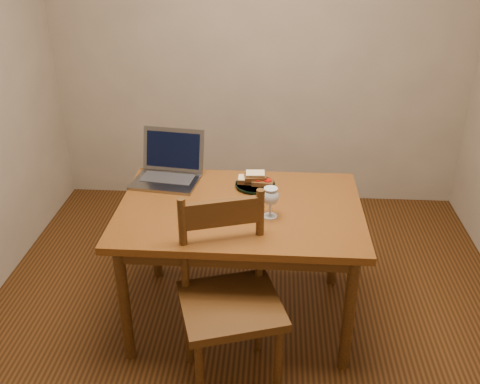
# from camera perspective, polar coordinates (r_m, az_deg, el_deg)

# --- Properties ---
(floor) EXTENTS (3.20, 3.20, 0.02)m
(floor) POSITION_cam_1_polar(r_m,az_deg,el_deg) (3.24, 0.82, -13.69)
(floor) COLOR black
(floor) RESTS_ON ground
(back_wall) EXTENTS (3.20, 0.02, 2.60)m
(back_wall) POSITION_cam_1_polar(r_m,az_deg,el_deg) (4.13, 2.21, 15.93)
(back_wall) COLOR gray
(back_wall) RESTS_ON floor
(front_wall) EXTENTS (3.20, 0.02, 2.60)m
(front_wall) POSITION_cam_1_polar(r_m,az_deg,el_deg) (1.17, -3.22, -16.99)
(front_wall) COLOR gray
(front_wall) RESTS_ON floor
(table) EXTENTS (1.30, 0.90, 0.74)m
(table) POSITION_cam_1_polar(r_m,az_deg,el_deg) (2.89, 0.01, -3.03)
(table) COLOR #4C200C
(table) RESTS_ON floor
(chair) EXTENTS (0.57, 0.56, 0.50)m
(chair) POSITION_cam_1_polar(r_m,az_deg,el_deg) (2.57, -1.15, -10.56)
(chair) COLOR #381F0B
(chair) RESTS_ON floor
(plate) EXTENTS (0.23, 0.23, 0.02)m
(plate) POSITION_cam_1_polar(r_m,az_deg,el_deg) (3.06, 1.62, 0.75)
(plate) COLOR black
(plate) RESTS_ON table
(sandwich_cheese) EXTENTS (0.13, 0.08, 0.04)m
(sandwich_cheese) POSITION_cam_1_polar(r_m,az_deg,el_deg) (3.06, 0.92, 1.35)
(sandwich_cheese) COLOR #381E0C
(sandwich_cheese) RESTS_ON plate
(sandwich_tomato) EXTENTS (0.13, 0.08, 0.04)m
(sandwich_tomato) POSITION_cam_1_polar(r_m,az_deg,el_deg) (3.03, 2.45, 1.11)
(sandwich_tomato) COLOR #381E0C
(sandwich_tomato) RESTS_ON plate
(sandwich_top) EXTENTS (0.13, 0.09, 0.04)m
(sandwich_top) POSITION_cam_1_polar(r_m,az_deg,el_deg) (3.04, 1.64, 1.72)
(sandwich_top) COLOR #381E0C
(sandwich_top) RESTS_ON plate
(milk_glass) EXTENTS (0.09, 0.09, 0.17)m
(milk_glass) POSITION_cam_1_polar(r_m,az_deg,el_deg) (2.72, 3.26, -1.12)
(milk_glass) COLOR white
(milk_glass) RESTS_ON table
(laptop) EXTENTS (0.41, 0.39, 0.27)m
(laptop) POSITION_cam_1_polar(r_m,az_deg,el_deg) (3.17, -7.55, 2.72)
(laptop) COLOR slate
(laptop) RESTS_ON table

